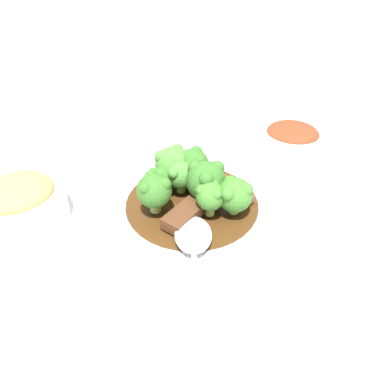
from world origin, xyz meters
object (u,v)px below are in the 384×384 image
at_px(side_bowl_kimchi, 292,138).
at_px(sauce_dish, 308,347).
at_px(broccoli_floret_1, 181,174).
at_px(broccoli_floret_4, 234,196).
at_px(main_plate, 192,206).
at_px(broccoli_floret_5, 206,180).
at_px(broccoli_floret_3, 193,164).
at_px(beef_strip_0, 186,213).
at_px(broccoli_floret_2, 162,179).
at_px(beef_strip_2, 237,193).
at_px(serving_spoon, 194,245).
at_px(beef_strip_1, 212,185).
at_px(broccoli_floret_6, 173,163).
at_px(broccoli_floret_0, 210,196).
at_px(broccoli_floret_7, 154,190).
at_px(side_bowl_appetizer, 21,202).

relative_size(side_bowl_kimchi, sauce_dish, 1.58).
relative_size(broccoli_floret_1, broccoli_floret_4, 0.94).
xyz_separation_m(main_plate, broccoli_floret_5, (0.01, -0.02, 0.04)).
bearing_deg(side_bowl_kimchi, broccoli_floret_5, 159.63).
bearing_deg(broccoli_floret_3, beef_strip_0, -163.05).
height_order(broccoli_floret_2, broccoli_floret_5, broccoli_floret_5).
xyz_separation_m(beef_strip_2, serving_spoon, (-0.12, 0.02, 0.00)).
xyz_separation_m(beef_strip_1, broccoli_floret_5, (-0.03, -0.00, 0.03)).
distance_m(broccoli_floret_2, serving_spoon, 0.12).
xyz_separation_m(beef_strip_1, broccoli_floret_2, (-0.04, 0.06, 0.02)).
xyz_separation_m(broccoli_floret_1, broccoli_floret_6, (0.02, 0.02, 0.00)).
height_order(broccoli_floret_4, broccoli_floret_5, broccoli_floret_5).
bearing_deg(beef_strip_0, broccoli_floret_0, -53.12).
distance_m(broccoli_floret_4, sauce_dish, 0.19).
bearing_deg(beef_strip_2, broccoli_floret_5, 123.32).
height_order(broccoli_floret_7, serving_spoon, broccoli_floret_7).
xyz_separation_m(beef_strip_1, broccoli_floret_3, (0.01, 0.03, 0.02)).
height_order(broccoli_floret_0, side_bowl_kimchi, broccoli_floret_0).
height_order(broccoli_floret_1, broccoli_floret_6, broccoli_floret_6).
height_order(broccoli_floret_0, broccoli_floret_5, broccoli_floret_5).
xyz_separation_m(broccoli_floret_1, side_bowl_kimchi, (0.21, -0.12, -0.02)).
distance_m(beef_strip_0, broccoli_floret_6, 0.09).
relative_size(broccoli_floret_1, broccoli_floret_2, 1.18).
xyz_separation_m(broccoli_floret_0, side_bowl_kimchi, (0.24, -0.06, -0.03)).
relative_size(serving_spoon, side_bowl_appetizer, 1.86).
bearing_deg(side_bowl_appetizer, serving_spoon, -85.60).
bearing_deg(broccoli_floret_7, broccoli_floret_6, 5.51).
distance_m(beef_strip_2, broccoli_floret_1, 0.08).
distance_m(beef_strip_0, beef_strip_1, 0.07).
distance_m(main_plate, broccoli_floret_3, 0.06).
height_order(beef_strip_1, broccoli_floret_7, broccoli_floret_7).
bearing_deg(broccoli_floret_3, broccoli_floret_5, -137.12).
bearing_deg(broccoli_floret_4, broccoli_floret_0, 116.25).
bearing_deg(beef_strip_0, beef_strip_1, -6.72).
xyz_separation_m(beef_strip_0, sauce_dish, (-0.11, -0.17, -0.02)).
xyz_separation_m(main_plate, broccoli_floret_1, (0.02, 0.02, 0.04)).
height_order(beef_strip_1, side_bowl_kimchi, side_bowl_kimchi).
bearing_deg(side_bowl_kimchi, sauce_dish, -166.88).
xyz_separation_m(side_bowl_kimchi, side_bowl_appetizer, (-0.32, 0.30, 0.01)).
bearing_deg(beef_strip_1, broccoli_floret_3, 77.09).
bearing_deg(broccoli_floret_2, main_plate, -92.12).
distance_m(broccoli_floret_3, broccoli_floret_4, 0.09).
bearing_deg(sauce_dish, broccoli_floret_6, 50.93).
distance_m(broccoli_floret_2, side_bowl_kimchi, 0.26).
height_order(side_bowl_kimchi, side_bowl_appetizer, side_bowl_appetizer).
bearing_deg(beef_strip_2, beef_strip_0, 145.87).
bearing_deg(beef_strip_1, main_plate, 157.53).
xyz_separation_m(beef_strip_0, side_bowl_appetizer, (-0.07, 0.21, 0.00)).
bearing_deg(main_plate, serving_spoon, -156.39).
bearing_deg(broccoli_floret_4, sauce_dish, -140.13).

